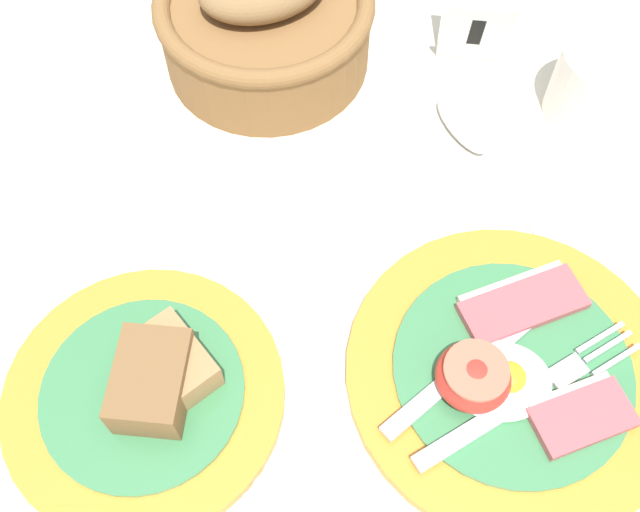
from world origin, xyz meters
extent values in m
plane|color=beige|center=(0.00, 0.00, 0.00)|extent=(3.00, 3.00, 0.00)
cylinder|color=orange|center=(0.07, 0.00, 0.01)|extent=(0.23, 0.23, 0.01)
cylinder|color=#3D7F4C|center=(0.07, 0.00, 0.01)|extent=(0.17, 0.17, 0.00)
cube|color=#BC5156|center=(0.09, 0.05, 0.02)|extent=(0.10, 0.06, 0.01)
cube|color=beige|center=(0.09, 0.06, 0.02)|extent=(0.08, 0.04, 0.01)
cube|color=#BC5156|center=(0.11, -0.04, 0.02)|extent=(0.07, 0.05, 0.01)
cube|color=beige|center=(0.11, -0.02, 0.02)|extent=(0.06, 0.03, 0.01)
ellipsoid|color=red|center=(0.04, -0.01, 0.03)|extent=(0.05, 0.05, 0.03)
cylinder|color=#DB664C|center=(0.04, -0.01, 0.04)|extent=(0.04, 0.04, 0.00)
ellipsoid|color=white|center=(0.06, -0.01, 0.02)|extent=(0.07, 0.06, 0.01)
ellipsoid|color=yellow|center=(0.07, -0.01, 0.03)|extent=(0.02, 0.02, 0.01)
cube|color=silver|center=(0.05, -0.04, 0.02)|extent=(0.10, 0.06, 0.00)
cube|color=silver|center=(0.11, -0.01, 0.02)|extent=(0.03, 0.03, 0.00)
cube|color=silver|center=(0.15, 0.00, 0.02)|extent=(0.04, 0.02, 0.00)
cube|color=silver|center=(0.14, 0.01, 0.02)|extent=(0.04, 0.02, 0.00)
cube|color=silver|center=(0.14, 0.02, 0.02)|extent=(0.04, 0.02, 0.00)
cube|color=silver|center=(0.02, -0.01, 0.02)|extent=(0.09, 0.07, 0.00)
cube|color=#9EA0A5|center=(0.10, 0.04, 0.02)|extent=(0.07, 0.06, 0.00)
cylinder|color=orange|center=(-0.18, 0.00, 0.01)|extent=(0.20, 0.20, 0.01)
cylinder|color=#3D7F4C|center=(-0.18, 0.00, 0.01)|extent=(0.14, 0.14, 0.00)
cube|color=brown|center=(-0.17, 0.00, 0.03)|extent=(0.06, 0.07, 0.03)
cube|color=#9E7A4C|center=(-0.16, 0.01, 0.03)|extent=(0.07, 0.07, 0.03)
cylinder|color=white|center=(0.19, 0.24, 0.03)|extent=(0.08, 0.08, 0.07)
cylinder|color=white|center=(0.19, 0.24, 0.06)|extent=(0.07, 0.07, 0.01)
cylinder|color=brown|center=(-0.09, 0.32, 0.03)|extent=(0.18, 0.18, 0.07)
torus|color=brown|center=(-0.09, 0.32, 0.07)|extent=(0.19, 0.19, 0.02)
cube|color=white|center=(0.10, 0.30, 0.04)|extent=(0.06, 0.03, 0.07)
cube|color=white|center=(0.10, 0.33, 0.04)|extent=(0.06, 0.03, 0.07)
cube|color=black|center=(0.10, 0.30, 0.04)|extent=(0.01, 0.01, 0.04)
cube|color=silver|center=(0.12, 0.13, 0.00)|extent=(0.05, 0.10, 0.01)
ellipsoid|color=silver|center=(0.08, 0.23, 0.01)|extent=(0.05, 0.07, 0.01)
cube|color=silver|center=(-0.10, -0.07, 0.00)|extent=(0.01, 0.04, 0.00)
cube|color=silver|center=(-0.11, -0.07, 0.00)|extent=(0.01, 0.04, 0.00)
cube|color=silver|center=(-0.12, -0.07, 0.00)|extent=(0.01, 0.04, 0.00)
camera|label=1|loc=(-0.07, -0.19, 0.51)|focal=42.00mm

